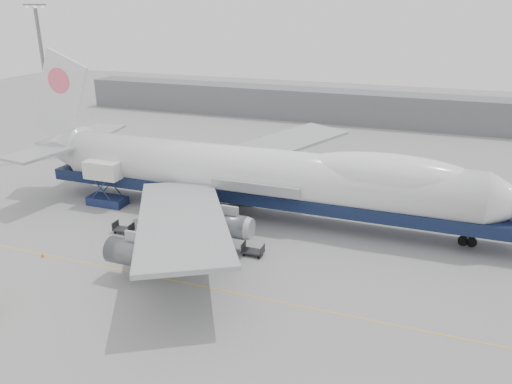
% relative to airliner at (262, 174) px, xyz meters
% --- Properties ---
extents(ground, '(260.00, 260.00, 0.00)m').
position_rel_airliner_xyz_m(ground, '(-0.64, -12.00, -5.62)').
color(ground, gray).
rests_on(ground, ground).
extents(apron_line, '(60.00, 0.15, 0.01)m').
position_rel_airliner_xyz_m(apron_line, '(-0.64, -18.00, -5.62)').
color(apron_line, gold).
rests_on(apron_line, ground).
extents(hangar, '(110.00, 8.00, 7.00)m').
position_rel_airliner_xyz_m(hangar, '(-10.64, 58.00, -2.12)').
color(hangar, slate).
rests_on(hangar, ground).
extents(floodlight_mast, '(2.40, 2.40, 25.43)m').
position_rel_airliner_xyz_m(floodlight_mast, '(-42.64, 12.00, 8.64)').
color(floodlight_mast, slate).
rests_on(floodlight_mast, ground).
extents(airliner, '(67.00, 55.30, 19.98)m').
position_rel_airliner_xyz_m(airliner, '(0.00, 0.00, 0.00)').
color(airliner, white).
rests_on(airliner, ground).
extents(catering_truck, '(5.25, 3.68, 6.15)m').
position_rel_airliner_xyz_m(catering_truck, '(-20.86, -3.48, -2.17)').
color(catering_truck, navy).
rests_on(catering_truck, ground).
extents(traffic_cone, '(0.36, 0.36, 0.53)m').
position_rel_airliner_xyz_m(traffic_cone, '(-18.39, -18.49, -5.37)').
color(traffic_cone, '#F8600D').
rests_on(traffic_cone, ground).
extents(dolly_0, '(2.30, 1.35, 1.30)m').
position_rel_airliner_xyz_m(dolly_0, '(-13.71, -10.34, -5.09)').
color(dolly_0, '#2D2D30').
rests_on(dolly_0, ground).
extents(dolly_1, '(2.30, 1.35, 1.30)m').
position_rel_airliner_xyz_m(dolly_1, '(-9.62, -10.34, -5.09)').
color(dolly_1, '#2D2D30').
rests_on(dolly_1, ground).
extents(dolly_2, '(2.30, 1.35, 1.30)m').
position_rel_airliner_xyz_m(dolly_2, '(-5.54, -10.34, -5.09)').
color(dolly_2, '#2D2D30').
rests_on(dolly_2, ground).
extents(dolly_3, '(2.30, 1.35, 1.30)m').
position_rel_airliner_xyz_m(dolly_3, '(-1.45, -10.34, -5.09)').
color(dolly_3, '#2D2D30').
rests_on(dolly_3, ground).
extents(dolly_4, '(2.30, 1.35, 1.30)m').
position_rel_airliner_xyz_m(dolly_4, '(2.63, -10.34, -5.09)').
color(dolly_4, '#2D2D30').
rests_on(dolly_4, ground).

